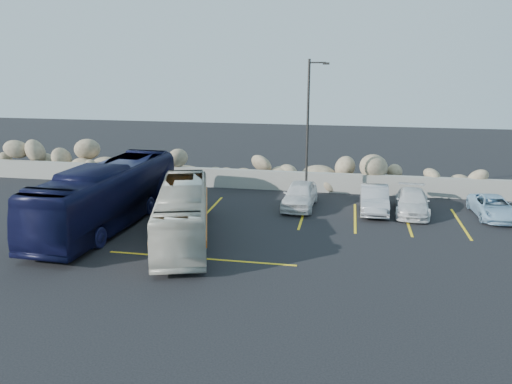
% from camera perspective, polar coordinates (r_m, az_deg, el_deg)
% --- Properties ---
extents(ground, '(90.00, 90.00, 0.00)m').
position_cam_1_polar(ground, '(20.45, -3.83, -8.01)').
color(ground, black).
rests_on(ground, ground).
extents(seawall, '(60.00, 0.40, 1.20)m').
position_cam_1_polar(seawall, '(31.47, 1.60, 1.38)').
color(seawall, gray).
rests_on(seawall, ground).
extents(riprap_pile, '(54.00, 2.80, 2.60)m').
position_cam_1_polar(riprap_pile, '(32.48, 1.94, 3.06)').
color(riprap_pile, '#877358').
rests_on(riprap_pile, ground).
extents(parking_lines, '(18.16, 9.36, 0.01)m').
position_cam_1_polar(parking_lines, '(25.08, 9.77, -3.80)').
color(parking_lines, yellow).
rests_on(parking_lines, ground).
extents(lamppost, '(1.14, 0.18, 8.00)m').
position_cam_1_polar(lamppost, '(28.05, 6.03, 7.32)').
color(lamppost, '#2C2927').
rests_on(lamppost, ground).
extents(vintage_bus, '(4.49, 9.19, 2.50)m').
position_cam_1_polar(vintage_bus, '(22.74, -8.37, -2.41)').
color(vintage_bus, beige).
rests_on(vintage_bus, ground).
extents(tour_coach, '(3.06, 11.14, 3.08)m').
position_cam_1_polar(tour_coach, '(25.42, -16.63, -0.36)').
color(tour_coach, black).
rests_on(tour_coach, ground).
extents(car_a, '(1.86, 4.24, 1.42)m').
position_cam_1_polar(car_a, '(27.72, 5.03, -0.31)').
color(car_a, silver).
rests_on(car_a, ground).
extents(car_b, '(1.47, 4.15, 1.36)m').
position_cam_1_polar(car_b, '(27.64, 13.36, -0.77)').
color(car_b, '#A8A7AC').
rests_on(car_b, ground).
extents(car_c, '(2.01, 4.31, 1.22)m').
position_cam_1_polar(car_c, '(27.84, 17.41, -1.10)').
color(car_c, silver).
rests_on(car_c, ground).
extents(car_d, '(1.97, 4.01, 1.09)m').
position_cam_1_polar(car_d, '(28.67, 25.47, -1.56)').
color(car_d, '#9DC3DE').
rests_on(car_d, ground).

